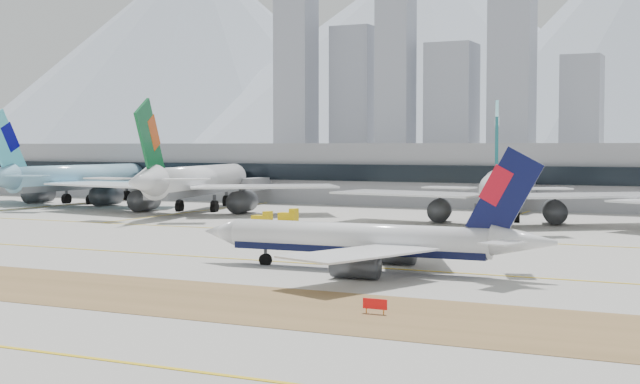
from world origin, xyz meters
The scene contains 11 objects.
ground centered at (0.00, 0.00, 0.00)m, with size 3000.00×3000.00×0.00m, color #A6A39B.
taxiing_airliner centered at (25.83, -7.83, 3.51)m, with size 43.27×37.65×14.55m.
widebody_korean centered at (-84.13, 70.03, 6.10)m, with size 64.40×62.86×22.95m.
widebody_eva centered at (-43.04, 60.74, 6.33)m, with size 65.41×64.98×23.81m.
widebody_cathay centered at (22.98, 62.43, 5.88)m, with size 60.31×60.13×22.13m.
terminal centered at (0.00, 114.84, 7.50)m, with size 280.00×43.10×15.00m.
hold_sign_right centered at (36.10, -32.00, 0.88)m, with size 2.20×0.15×1.35m.
gse_b centered at (-13.90, 38.50, 1.05)m, with size 3.55×2.00×2.60m.
gse_c centered at (24.80, 47.60, 1.05)m, with size 3.55×2.00×2.60m.
gse_extra centered at (-12.74, 46.61, 1.05)m, with size 3.55×2.00×2.60m.
city_skyline centered at (-106.76, 453.42, 49.80)m, with size 342.00×49.80×140.00m.
Camera 1 is at (64.15, -102.44, 14.48)m, focal length 50.00 mm.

